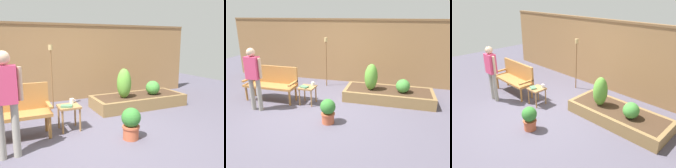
# 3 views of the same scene
# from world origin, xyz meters

# --- Properties ---
(ground_plane) EXTENTS (14.00, 14.00, 0.00)m
(ground_plane) POSITION_xyz_m (0.00, 0.00, 0.00)
(ground_plane) COLOR #514C5B
(fence_back) EXTENTS (8.40, 0.14, 2.16)m
(fence_back) POSITION_xyz_m (0.00, 2.60, 1.09)
(fence_back) COLOR olive
(fence_back) RESTS_ON ground_plane
(garden_bench) EXTENTS (1.44, 0.48, 0.94)m
(garden_bench) POSITION_xyz_m (-1.46, 0.38, 0.54)
(garden_bench) COLOR #A87038
(garden_bench) RESTS_ON ground_plane
(side_table) EXTENTS (0.40, 0.40, 0.48)m
(side_table) POSITION_xyz_m (-0.39, 0.35, 0.40)
(side_table) COLOR #9E7042
(side_table) RESTS_ON ground_plane
(cup_on_table) EXTENTS (0.12, 0.09, 0.10)m
(cup_on_table) POSITION_xyz_m (-0.29, 0.49, 0.53)
(cup_on_table) COLOR silver
(cup_on_table) RESTS_ON side_table
(book_on_table) EXTENTS (0.25, 0.21, 0.03)m
(book_on_table) POSITION_xyz_m (-0.45, 0.27, 0.50)
(book_on_table) COLOR #4C7A56
(book_on_table) RESTS_ON side_table
(potted_boxwood) EXTENTS (0.34, 0.34, 0.56)m
(potted_boxwood) POSITION_xyz_m (0.46, -0.53, 0.30)
(potted_boxwood) COLOR #B75638
(potted_boxwood) RESTS_ON ground_plane
(raised_planter_bed) EXTENTS (2.40, 1.00, 0.30)m
(raised_planter_bed) POSITION_xyz_m (1.67, 1.18, 0.15)
(raised_planter_bed) COLOR olive
(raised_planter_bed) RESTS_ON ground_plane
(shrub_near_bench) EXTENTS (0.35, 0.35, 0.73)m
(shrub_near_bench) POSITION_xyz_m (1.19, 1.07, 0.66)
(shrub_near_bench) COLOR brown
(shrub_near_bench) RESTS_ON raised_planter_bed
(shrub_far_corner) EXTENTS (0.36, 0.36, 0.36)m
(shrub_far_corner) POSITION_xyz_m (2.04, 1.07, 0.48)
(shrub_far_corner) COLOR brown
(shrub_far_corner) RESTS_ON raised_planter_bed
(tiki_torch) EXTENTS (0.10, 0.10, 1.59)m
(tiki_torch) POSITION_xyz_m (-0.39, 1.92, 1.10)
(tiki_torch) COLOR brown
(tiki_torch) RESTS_ON ground_plane
(person_by_bench) EXTENTS (0.47, 0.20, 1.56)m
(person_by_bench) POSITION_xyz_m (-1.46, -0.36, 0.93)
(person_by_bench) COLOR gray
(person_by_bench) RESTS_ON ground_plane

